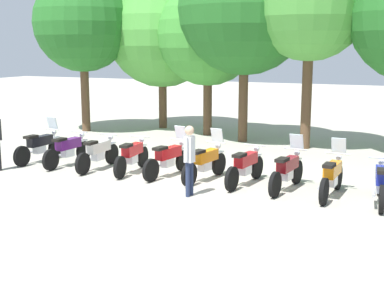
{
  "coord_description": "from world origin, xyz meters",
  "views": [
    {
      "loc": [
        5.9,
        -13.04,
        3.61
      ],
      "look_at": [
        0.0,
        0.5,
        0.9
      ],
      "focal_mm": 49.6,
      "sensor_mm": 36.0,
      "label": 1
    }
  ],
  "objects_px": {
    "tree_1": "(162,31)",
    "tree_3": "(245,8)",
    "motorcycle_5": "(205,162)",
    "motorcycle_6": "(245,166)",
    "tree_4": "(310,2)",
    "motorcycle_8": "(332,176)",
    "motorcycle_0": "(40,146)",
    "motorcycle_1": "(68,149)",
    "motorcycle_4": "(168,158)",
    "motorcycle_9": "(381,182)",
    "motorcycle_3": "(132,155)",
    "motorcycle_7": "(287,170)",
    "person_1": "(189,155)",
    "tree_0": "(83,23)",
    "tree_2": "(208,35)",
    "motorcycle_2": "(98,153)"
  },
  "relations": [
    {
      "from": "motorcycle_3",
      "to": "motorcycle_8",
      "type": "distance_m",
      "value": 5.75
    },
    {
      "from": "motorcycle_0",
      "to": "motorcycle_1",
      "type": "relative_size",
      "value": 1.0
    },
    {
      "from": "motorcycle_3",
      "to": "motorcycle_5",
      "type": "distance_m",
      "value": 2.3
    },
    {
      "from": "tree_0",
      "to": "motorcycle_5",
      "type": "bearing_deg",
      "value": -36.59
    },
    {
      "from": "tree_1",
      "to": "motorcycle_5",
      "type": "bearing_deg",
      "value": -56.49
    },
    {
      "from": "motorcycle_3",
      "to": "tree_2",
      "type": "xyz_separation_m",
      "value": [
        -0.49,
        7.1,
        3.6
      ]
    },
    {
      "from": "tree_1",
      "to": "tree_4",
      "type": "height_order",
      "value": "tree_4"
    },
    {
      "from": "motorcycle_4",
      "to": "motorcycle_6",
      "type": "height_order",
      "value": "motorcycle_4"
    },
    {
      "from": "motorcycle_9",
      "to": "motorcycle_3",
      "type": "bearing_deg",
      "value": 81.07
    },
    {
      "from": "motorcycle_2",
      "to": "tree_3",
      "type": "xyz_separation_m",
      "value": [
        2.48,
        6.24,
        4.53
      ]
    },
    {
      "from": "motorcycle_1",
      "to": "motorcycle_4",
      "type": "bearing_deg",
      "value": -87.07
    },
    {
      "from": "motorcycle_9",
      "to": "tree_1",
      "type": "xyz_separation_m",
      "value": [
        -9.95,
        8.5,
        3.78
      ]
    },
    {
      "from": "motorcycle_4",
      "to": "person_1",
      "type": "bearing_deg",
      "value": -130.44
    },
    {
      "from": "motorcycle_2",
      "to": "tree_4",
      "type": "bearing_deg",
      "value": -40.64
    },
    {
      "from": "motorcycle_8",
      "to": "motorcycle_9",
      "type": "height_order",
      "value": "motorcycle_8"
    },
    {
      "from": "motorcycle_7",
      "to": "person_1",
      "type": "xyz_separation_m",
      "value": [
        -2.06,
        -1.52,
        0.51
      ]
    },
    {
      "from": "tree_2",
      "to": "tree_3",
      "type": "xyz_separation_m",
      "value": [
        1.83,
        -0.89,
        0.93
      ]
    },
    {
      "from": "motorcycle_7",
      "to": "tree_3",
      "type": "bearing_deg",
      "value": 34.63
    },
    {
      "from": "motorcycle_5",
      "to": "motorcycle_0",
      "type": "bearing_deg",
      "value": 98.14
    },
    {
      "from": "motorcycle_6",
      "to": "tree_4",
      "type": "bearing_deg",
      "value": 3.54
    },
    {
      "from": "motorcycle_6",
      "to": "person_1",
      "type": "bearing_deg",
      "value": 158.14
    },
    {
      "from": "tree_0",
      "to": "tree_4",
      "type": "relative_size",
      "value": 0.93
    },
    {
      "from": "motorcycle_8",
      "to": "tree_3",
      "type": "bearing_deg",
      "value": 37.72
    },
    {
      "from": "motorcycle_2",
      "to": "tree_2",
      "type": "height_order",
      "value": "tree_2"
    },
    {
      "from": "motorcycle_1",
      "to": "motorcycle_4",
      "type": "relative_size",
      "value": 1.01
    },
    {
      "from": "motorcycle_8",
      "to": "tree_3",
      "type": "distance_m",
      "value": 9.03
    },
    {
      "from": "tree_2",
      "to": "tree_3",
      "type": "bearing_deg",
      "value": -26.01
    },
    {
      "from": "motorcycle_3",
      "to": "person_1",
      "type": "xyz_separation_m",
      "value": [
        2.54,
        -1.62,
        0.53
      ]
    },
    {
      "from": "motorcycle_0",
      "to": "motorcycle_2",
      "type": "relative_size",
      "value": 1.0
    },
    {
      "from": "motorcycle_1",
      "to": "motorcycle_3",
      "type": "bearing_deg",
      "value": -88.0
    },
    {
      "from": "tree_3",
      "to": "tree_4",
      "type": "height_order",
      "value": "tree_3"
    },
    {
      "from": "tree_1",
      "to": "motorcycle_8",
      "type": "bearing_deg",
      "value": -43.5
    },
    {
      "from": "motorcycle_1",
      "to": "motorcycle_3",
      "type": "xyz_separation_m",
      "value": [
        2.29,
        -0.04,
        0.0
      ]
    },
    {
      "from": "motorcycle_2",
      "to": "motorcycle_3",
      "type": "bearing_deg",
      "value": -88.52
    },
    {
      "from": "motorcycle_5",
      "to": "tree_1",
      "type": "relative_size",
      "value": 0.32
    },
    {
      "from": "motorcycle_9",
      "to": "tree_4",
      "type": "height_order",
      "value": "tree_4"
    },
    {
      "from": "motorcycle_0",
      "to": "motorcycle_4",
      "type": "height_order",
      "value": "same"
    },
    {
      "from": "motorcycle_2",
      "to": "tree_2",
      "type": "distance_m",
      "value": 8.01
    },
    {
      "from": "motorcycle_9",
      "to": "tree_1",
      "type": "bearing_deg",
      "value": 43.83
    },
    {
      "from": "motorcycle_8",
      "to": "motorcycle_9",
      "type": "relative_size",
      "value": 1.0
    },
    {
      "from": "motorcycle_9",
      "to": "tree_4",
      "type": "relative_size",
      "value": 0.3
    },
    {
      "from": "motorcycle_7",
      "to": "person_1",
      "type": "relative_size",
      "value": 1.25
    },
    {
      "from": "tree_1",
      "to": "tree_3",
      "type": "distance_m",
      "value": 4.85
    },
    {
      "from": "motorcycle_0",
      "to": "motorcycle_7",
      "type": "bearing_deg",
      "value": -88.89
    },
    {
      "from": "person_1",
      "to": "tree_0",
      "type": "xyz_separation_m",
      "value": [
        -8.27,
        7.58,
        3.57
      ]
    },
    {
      "from": "tree_1",
      "to": "motorcycle_1",
      "type": "bearing_deg",
      "value": -84.52
    },
    {
      "from": "motorcycle_1",
      "to": "person_1",
      "type": "xyz_separation_m",
      "value": [
        4.83,
        -1.66,
        0.53
      ]
    },
    {
      "from": "motorcycle_4",
      "to": "tree_2",
      "type": "xyz_separation_m",
      "value": [
        -1.65,
        7.07,
        3.58
      ]
    },
    {
      "from": "motorcycle_2",
      "to": "motorcycle_8",
      "type": "xyz_separation_m",
      "value": [
        6.89,
        -0.22,
        0.01
      ]
    },
    {
      "from": "motorcycle_1",
      "to": "tree_4",
      "type": "distance_m",
      "value": 9.58
    }
  ]
}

